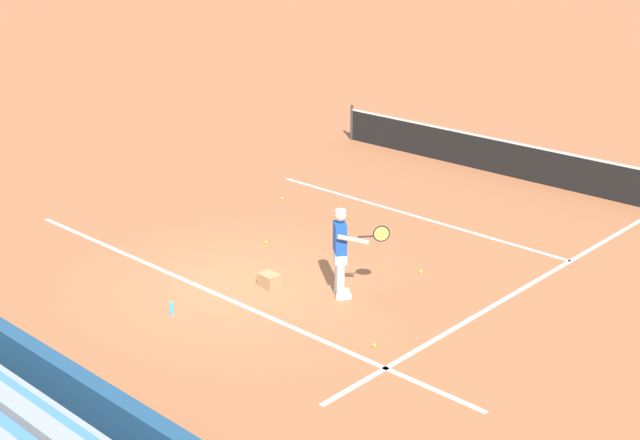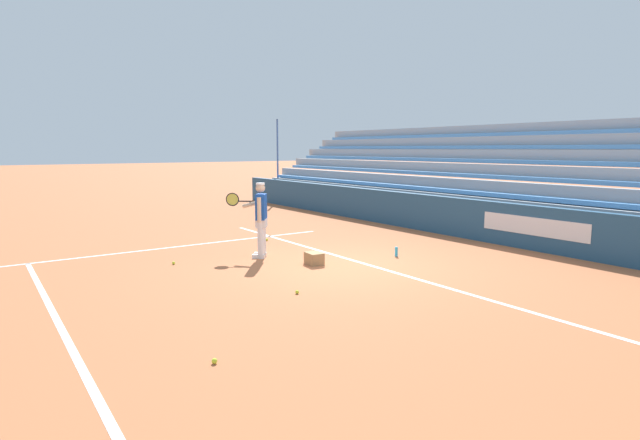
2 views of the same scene
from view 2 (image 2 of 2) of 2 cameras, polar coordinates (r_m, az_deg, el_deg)
The scene contains 13 objects.
ground_plane at distance 10.67m, azimuth 2.74°, elevation -5.29°, with size 160.00×160.00×0.00m, color #B7663D.
court_baseline_white at distance 10.97m, azimuth 4.81°, elevation -4.91°, with size 12.00×0.10×0.01m, color white.
court_sideline_white at distance 12.78m, azimuth -23.71°, elevation -3.72°, with size 0.10×12.00×0.01m, color white.
court_service_line_white at distance 8.61m, azimuth -28.10°, elevation -9.55°, with size 8.22×0.10×0.01m, color white.
back_wall_sponsor_board at distance 14.05m, azimuth 18.78°, elevation -0.17°, with size 26.87×0.25×1.10m.
bleacher_stand at distance 16.21m, azimuth 24.31°, elevation 1.47°, with size 25.52×4.00×3.85m.
tennis_player at distance 11.44m, azimuth -6.85°, elevation 0.14°, with size 0.99×0.79×1.71m.
ball_box_cardboard at distance 10.79m, azimuth -0.68°, elevation -4.42°, with size 0.40×0.30×0.26m, color #A87F51.
tennis_ball_near_player at distance 13.61m, azimuth -6.10°, elevation -2.24°, with size 0.07×0.07×0.07m, color #CCE533.
tennis_ball_stray_back at distance 11.25m, azimuth -16.39°, elevation -4.74°, with size 0.07×0.07×0.07m, color #CCE533.
tennis_ball_midcourt at distance 8.68m, azimuth -2.63°, elevation -8.22°, with size 0.07×0.07×0.07m, color #CCE533.
tennis_ball_by_box at distance 6.15m, azimuth -11.97°, elevation -15.49°, with size 0.07×0.07×0.07m, color #CCE533.
water_bottle at distance 11.73m, azimuth 8.71°, elevation -3.59°, with size 0.07×0.07×0.22m, color #33B2E5.
Camera 2 is at (-8.20, 6.36, 2.48)m, focal length 28.00 mm.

